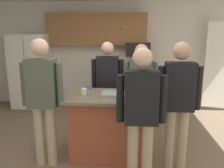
% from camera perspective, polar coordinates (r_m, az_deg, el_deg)
% --- Properties ---
extents(floor, '(7.04, 7.04, 0.00)m').
position_cam_1_polar(floor, '(3.59, -2.69, -18.19)').
color(floor, '#7F6B56').
rests_on(floor, ground).
extents(back_wall, '(6.40, 0.10, 2.60)m').
position_cam_1_polar(back_wall, '(5.90, 0.44, 7.40)').
color(back_wall, white).
rests_on(back_wall, ground).
extents(french_door_window_panel, '(0.90, 0.06, 2.00)m').
position_cam_1_polar(french_door_window_panel, '(5.94, 26.14, 4.20)').
color(french_door_window_panel, white).
rests_on(french_door_window_panel, ground).
extents(cabinet_run_upper, '(2.40, 0.38, 0.75)m').
position_cam_1_polar(cabinet_run_upper, '(5.71, -3.81, 13.48)').
color(cabinet_run_upper, '#936038').
extents(cabinet_run_lower, '(1.80, 0.63, 0.90)m').
position_cam_1_polar(cabinet_run_lower, '(5.71, 6.23, -1.50)').
color(cabinet_run_lower, '#936038').
rests_on(cabinet_run_lower, ground).
extents(refrigerator, '(0.91, 0.76, 1.81)m').
position_cam_1_polar(refrigerator, '(6.01, -19.26, 2.98)').
color(refrigerator, white).
rests_on(refrigerator, ground).
extents(microwave_over_range, '(0.56, 0.40, 0.32)m').
position_cam_1_polar(microwave_over_range, '(5.58, 6.47, 8.57)').
color(microwave_over_range, black).
extents(kitchen_island, '(1.26, 0.84, 0.95)m').
position_cam_1_polar(kitchen_island, '(3.49, -0.37, -10.21)').
color(kitchen_island, '#9E4C33').
rests_on(kitchen_island, ground).
extents(person_elder_center, '(0.57, 0.22, 1.69)m').
position_cam_1_polar(person_elder_center, '(4.08, -1.12, 0.43)').
color(person_elder_center, tan).
rests_on(person_elder_center, ground).
extents(person_guest_left, '(0.57, 0.22, 1.66)m').
position_cam_1_polar(person_guest_left, '(3.99, 7.09, -0.26)').
color(person_guest_left, '#383842').
rests_on(person_guest_left, ground).
extents(person_guest_by_door, '(0.57, 0.23, 1.77)m').
position_cam_1_polar(person_guest_by_door, '(3.21, -16.90, -2.51)').
color(person_guest_by_door, tan).
rests_on(person_guest_by_door, ground).
extents(person_guest_right, '(0.57, 0.22, 1.68)m').
position_cam_1_polar(person_guest_right, '(2.66, 7.26, -6.47)').
color(person_guest_right, tan).
rests_on(person_guest_right, ground).
extents(person_host_foreground, '(0.57, 0.23, 1.73)m').
position_cam_1_polar(person_host_foreground, '(3.13, 16.27, -3.35)').
color(person_host_foreground, tan).
rests_on(person_host_foreground, ground).
extents(glass_stout_tall, '(0.07, 0.07, 0.16)m').
position_cam_1_polar(glass_stout_tall, '(3.05, 2.35, -2.68)').
color(glass_stout_tall, black).
rests_on(glass_stout_tall, kitchen_island).
extents(tumbler_amber, '(0.07, 0.07, 0.13)m').
position_cam_1_polar(tumbler_amber, '(3.39, 6.01, -1.47)').
color(tumbler_amber, black).
rests_on(tumbler_amber, kitchen_island).
extents(mug_blue_stoneware, '(0.13, 0.09, 0.10)m').
position_cam_1_polar(mug_blue_stoneware, '(3.50, -6.39, -1.27)').
color(mug_blue_stoneware, '#4C6B99').
rests_on(mug_blue_stoneware, kitchen_island).
extents(glass_short_whisky, '(0.07, 0.07, 0.15)m').
position_cam_1_polar(glass_short_whisky, '(3.51, 3.58, -0.77)').
color(glass_short_whisky, black).
rests_on(glass_short_whisky, kitchen_island).
extents(mug_ceramic_white, '(0.12, 0.08, 0.10)m').
position_cam_1_polar(mug_ceramic_white, '(3.36, -6.98, -1.88)').
color(mug_ceramic_white, white).
rests_on(mug_ceramic_white, kitchen_island).
extents(glass_pilsner, '(0.08, 0.08, 0.13)m').
position_cam_1_polar(glass_pilsner, '(3.10, 6.28, -2.76)').
color(glass_pilsner, black).
rests_on(glass_pilsner, kitchen_island).
extents(serving_tray, '(0.44, 0.30, 0.04)m').
position_cam_1_polar(serving_tray, '(3.31, 1.19, -2.54)').
color(serving_tray, '#B7B7BC').
rests_on(serving_tray, kitchen_island).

